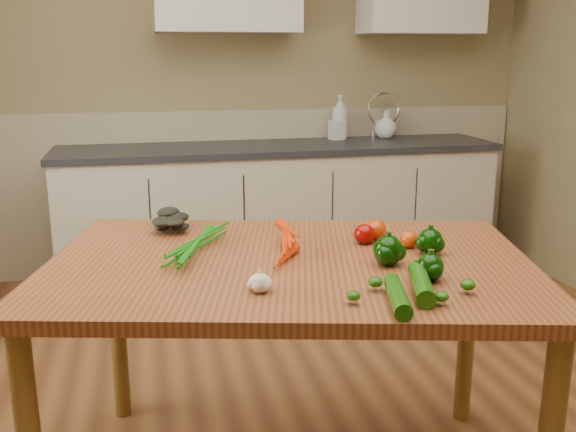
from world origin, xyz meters
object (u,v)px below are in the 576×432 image
(table, at_px, (290,286))
(garlic_bulb, at_px, (260,283))
(zucchini_b, at_px, (397,296))
(pepper_b, at_px, (430,241))
(soap_bottle_b, at_px, (337,125))
(tomato_a, at_px, (364,234))
(tomato_b, at_px, (375,230))
(leafy_greens, at_px, (169,216))
(pepper_a, at_px, (388,250))
(tomato_c, at_px, (409,240))
(carrot_bunch, at_px, (257,241))
(pepper_c, at_px, (430,267))
(zucchini_a, at_px, (421,283))
(soap_bottle_a, at_px, (340,117))
(soap_bottle_c, at_px, (386,124))

(table, xyz_separation_m, garlic_bulb, (-0.15, -0.26, 0.12))
(zucchini_b, bearing_deg, pepper_b, 55.20)
(soap_bottle_b, distance_m, tomato_a, 2.23)
(tomato_b, bearing_deg, zucchini_b, -104.76)
(leafy_greens, xyz_separation_m, garlic_bulb, (0.22, -0.70, -0.03))
(pepper_a, xyz_separation_m, zucchini_b, (-0.10, -0.32, -0.02))
(pepper_a, relative_size, tomato_c, 1.50)
(tomato_a, bearing_deg, zucchini_b, -100.33)
(pepper_a, bearing_deg, carrot_bunch, 150.78)
(zucchini_b, bearing_deg, carrot_bunch, 118.15)
(soap_bottle_b, bearing_deg, leafy_greens, 43.49)
(tomato_a, height_order, tomato_b, tomato_b)
(garlic_bulb, height_order, pepper_c, pepper_c)
(table, relative_size, pepper_c, 21.83)
(pepper_b, height_order, zucchini_a, pepper_b)
(pepper_b, bearing_deg, soap_bottle_a, 80.15)
(soap_bottle_c, bearing_deg, garlic_bulb, 164.21)
(pepper_b, bearing_deg, soap_bottle_b, 80.73)
(pepper_a, relative_size, zucchini_b, 0.40)
(table, distance_m, soap_bottle_b, 2.44)
(garlic_bulb, relative_size, pepper_b, 0.76)
(zucchini_a, bearing_deg, tomato_c, 71.44)
(soap_bottle_a, bearing_deg, carrot_bunch, -126.68)
(pepper_b, relative_size, pepper_c, 1.05)
(soap_bottle_b, bearing_deg, table, 56.42)
(tomato_a, distance_m, zucchini_b, 0.56)
(tomato_b, bearing_deg, garlic_bulb, -139.63)
(soap_bottle_b, xyz_separation_m, tomato_a, (-0.55, -2.16, -0.13))
(tomato_a, bearing_deg, zucchini_a, -90.17)
(soap_bottle_c, xyz_separation_m, leafy_greens, (-1.56, -1.84, -0.11))
(soap_bottle_c, bearing_deg, pepper_a, 171.31)
(soap_bottle_c, xyz_separation_m, pepper_c, (-0.84, -2.55, -0.12))
(pepper_c, distance_m, tomato_c, 0.32)
(zucchini_a, xyz_separation_m, zucchini_b, (-0.10, -0.07, -0.00))
(soap_bottle_b, height_order, tomato_c, soap_bottle_b)
(table, height_order, pepper_a, pepper_a)
(carrot_bunch, bearing_deg, tomato_a, 16.95)
(soap_bottle_a, relative_size, pepper_a, 3.23)
(leafy_greens, bearing_deg, pepper_b, -29.70)
(pepper_a, bearing_deg, tomato_a, 88.98)
(tomato_a, bearing_deg, tomato_b, 36.52)
(leafy_greens, bearing_deg, zucchini_b, -57.40)
(leafy_greens, height_order, pepper_c, leafy_greens)
(tomato_a, distance_m, zucchini_a, 0.48)
(soap_bottle_b, xyz_separation_m, soap_bottle_c, (0.35, -0.01, -0.00))
(soap_bottle_a, distance_m, carrot_bunch, 2.41)
(pepper_b, distance_m, zucchini_b, 0.48)
(table, bearing_deg, tomato_b, 38.15)
(soap_bottle_b, distance_m, carrot_bunch, 2.38)
(pepper_a, height_order, pepper_b, pepper_a)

